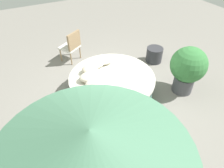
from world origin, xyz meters
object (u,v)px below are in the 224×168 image
planter (188,68)px  side_table (154,55)px  throw_pillow_1 (96,64)px  patio_chair (72,45)px  throw_pillow_0 (105,60)px  throw_pillow_3 (90,77)px  round_bed (112,86)px  throw_pillow_2 (90,70)px  throw_pillow_4 (94,84)px  patio_umbrella (91,144)px

planter → side_table: size_ratio=2.52×
throw_pillow_1 → patio_chair: bearing=96.0°
throw_pillow_0 → throw_pillow_3: size_ratio=0.83×
round_bed → planter: planter is taller
round_bed → throw_pillow_2: 0.68m
round_bed → patio_chair: 2.06m
throw_pillow_0 → throw_pillow_3: throw_pillow_3 is taller
round_bed → throw_pillow_0: 0.71m
throw_pillow_4 → planter: size_ratio=0.34×
patio_chair → patio_umbrella: size_ratio=0.45×
throw_pillow_2 → planter: planter is taller
throw_pillow_2 → side_table: bearing=10.7°
throw_pillow_3 → patio_umbrella: patio_umbrella is taller
round_bed → throw_pillow_4: size_ratio=4.85×
throw_pillow_1 → side_table: bearing=7.7°
throw_pillow_3 → patio_chair: bearing=84.4°
round_bed → throw_pillow_4: bearing=-163.5°
throw_pillow_4 → patio_umbrella: patio_umbrella is taller
patio_chair → planter: size_ratio=0.78×
throw_pillow_0 → throw_pillow_2: throw_pillow_2 is taller
throw_pillow_2 → round_bed: bearing=-41.6°
throw_pillow_2 → throw_pillow_4: size_ratio=0.94×
throw_pillow_3 → patio_chair: (0.19, 1.90, -0.14)m
round_bed → throw_pillow_3: 0.67m
throw_pillow_1 → patio_umbrella: size_ratio=0.21×
round_bed → side_table: round_bed is taller
throw_pillow_3 → throw_pillow_4: throw_pillow_3 is taller
throw_pillow_3 → patio_umbrella: 2.92m
side_table → throw_pillow_4: bearing=-158.5°
round_bed → side_table: (1.91, 0.80, -0.08)m
throw_pillow_0 → round_bed: bearing=-99.7°
throw_pillow_2 → patio_umbrella: 3.17m
patio_chair → planter: (2.06, -2.71, 0.17)m
planter → patio_umbrella: bearing=-152.2°
throw_pillow_0 → side_table: (1.81, 0.20, -0.45)m
round_bed → throw_pillow_2: (-0.41, 0.37, 0.40)m
round_bed → patio_chair: bearing=99.6°
round_bed → throw_pillow_2: throw_pillow_2 is taller
throw_pillow_1 → throw_pillow_4: 0.76m
patio_umbrella → side_table: size_ratio=4.31×
planter → throw_pillow_2: bearing=153.7°
throw_pillow_1 → throw_pillow_2: (-0.23, -0.15, -0.00)m
patio_chair → side_table: (2.25, -1.22, -0.33)m
throw_pillow_4 → patio_chair: (0.19, 2.18, -0.13)m
throw_pillow_1 → throw_pillow_2: throw_pillow_1 is taller
throw_pillow_2 → planter: bearing=-26.3°
throw_pillow_3 → planter: bearing=-19.8°
round_bed → throw_pillow_0: (0.10, 0.60, 0.37)m
throw_pillow_0 → patio_chair: bearing=107.3°
throw_pillow_2 → throw_pillow_3: throw_pillow_2 is taller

